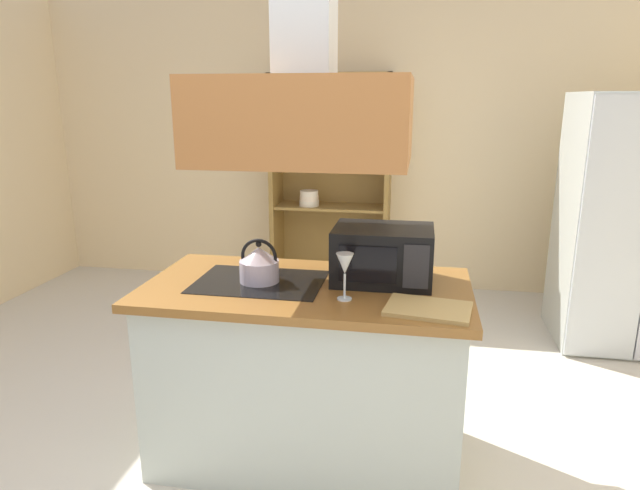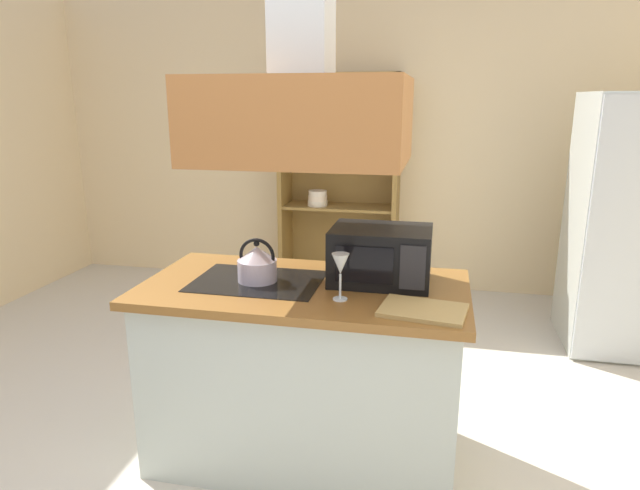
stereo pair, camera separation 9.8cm
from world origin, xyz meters
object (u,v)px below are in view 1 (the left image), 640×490
Objects in this scene: refrigerator at (632,223)px; dish_cabinet at (331,197)px; kettle at (259,264)px; wine_glass_on_counter at (345,266)px; cutting_board at (428,309)px; microwave at (383,255)px.

dish_cabinet is (-2.28, 0.83, -0.03)m from refrigerator.
kettle reaches higher than wine_glass_on_counter.
cutting_board is at bearing -11.29° from wine_glass_on_counter.
wine_glass_on_counter is (-0.14, -0.28, 0.02)m from microwave.
refrigerator is 2.43m from cutting_board.
wine_glass_on_counter is (0.43, -0.16, 0.06)m from kettle.
dish_cabinet is at bearing 100.33° from wine_glass_on_counter.
microwave is (-0.21, 0.35, 0.12)m from cutting_board.
dish_cabinet reaches higher than wine_glass_on_counter.
refrigerator is at bearing 46.85° from wine_glass_on_counter.
kettle is 0.61× the size of cutting_board.
kettle is at bearing -141.77° from refrigerator.
wine_glass_on_counter is (-1.78, -1.90, 0.16)m from refrigerator.
kettle reaches higher than cutting_board.
refrigerator reaches higher than microwave.
dish_cabinet reaches higher than refrigerator.
microwave reaches higher than wine_glass_on_counter.
refrigerator is at bearing 54.11° from cutting_board.
dish_cabinet is 5.73× the size of cutting_board.
cutting_board is (-1.43, -1.97, 0.02)m from refrigerator.
dish_cabinet is at bearing 160.04° from refrigerator.
dish_cabinet is 2.57m from kettle.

